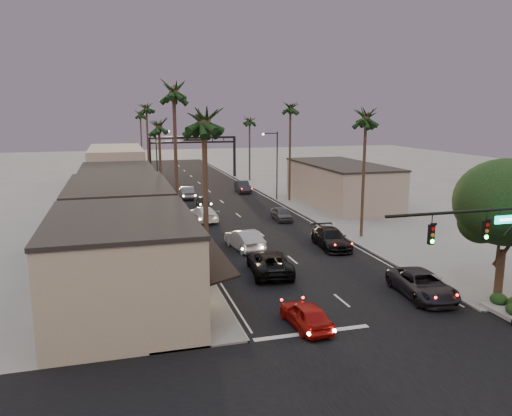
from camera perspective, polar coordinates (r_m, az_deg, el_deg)
ground at (r=59.37m, az=-2.73°, el=-0.26°), size 200.00×200.00×0.00m
road at (r=64.16m, az=-3.74°, el=0.58°), size 14.00×120.00×0.02m
cross_street at (r=24.18m, az=20.52°, el=-18.28°), size 80.00×12.00×0.02m
sidewalk_left at (r=69.79m, az=-12.61°, el=1.23°), size 5.00×92.00×0.12m
sidewalk_right at (r=73.27m, az=2.39°, el=1.94°), size 5.00×92.00×0.12m
storefront_near at (r=30.06m, az=-14.98°, el=-6.43°), size 8.00×12.00×5.50m
storefront_mid at (r=43.64m, az=-15.32°, el=-1.05°), size 8.00×14.00×5.50m
storefront_far at (r=59.44m, az=-15.50°, el=1.81°), size 8.00×16.00×5.00m
storefront_dist at (r=82.19m, az=-15.67°, el=4.59°), size 8.00×20.00×6.00m
building_right at (r=63.53m, az=9.66°, el=2.63°), size 8.00×18.00×5.00m
traffic_signal at (r=28.72m, az=25.70°, el=-3.14°), size 8.51×0.22×7.80m
corner_tree at (r=33.55m, az=26.83°, el=0.23°), size 6.20×6.20×8.80m
planter at (r=33.14m, az=27.09°, el=-10.67°), size 2.20×2.60×0.24m
arch at (r=87.93m, az=-7.22°, el=6.96°), size 15.20×0.40×7.27m
streetlight_right at (r=65.20m, az=2.19°, el=5.49°), size 2.13×0.30×9.00m
streetlight_left at (r=75.25m, az=-11.07°, el=6.03°), size 2.13×0.30×9.00m
palm_la at (r=26.13m, az=-5.97°, el=10.69°), size 3.20×3.20×13.20m
palm_lb at (r=39.05m, az=-9.41°, el=13.53°), size 3.20×3.20×15.20m
palm_lc at (r=52.95m, az=-11.06°, el=9.60°), size 3.20×3.20×12.20m
palm_ld at (r=71.89m, az=-12.44°, el=11.41°), size 3.20×3.20×14.20m
palm_ra at (r=46.16m, az=12.48°, el=10.59°), size 3.20×3.20×13.20m
palm_rb at (r=64.51m, az=3.96°, el=11.72°), size 3.20×3.20×14.20m
palm_rc at (r=83.61m, az=-0.74°, el=10.23°), size 3.20×3.20×12.20m
palm_far at (r=94.86m, az=-13.10°, el=10.63°), size 3.20×3.20×13.20m
oncoming_red at (r=27.78m, az=5.73°, el=-12.02°), size 1.97×4.34×1.44m
oncoming_pickup at (r=36.27m, az=1.53°, el=-6.22°), size 3.40×6.21×1.65m
oncoming_silver at (r=42.43m, az=-1.34°, el=-3.62°), size 2.51×5.42×1.72m
oncoming_white at (r=53.69m, az=-6.05°, el=-0.65°), size 2.86×5.65×1.57m
oncoming_dgrey at (r=62.09m, az=-6.09°, el=0.82°), size 1.95×4.05×1.34m
oncoming_grey_far at (r=67.99m, az=-7.92°, el=1.78°), size 1.90×4.97×1.62m
curbside_near at (r=33.54m, az=18.47°, el=-8.30°), size 3.19×6.00×1.61m
curbside_black at (r=43.46m, az=8.58°, el=-3.44°), size 2.75×5.82×1.64m
curbside_grey at (r=53.82m, az=2.94°, el=-0.67°), size 1.77×4.15×1.40m
curbside_far at (r=72.48m, az=-1.54°, el=2.45°), size 2.05×5.04×1.63m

